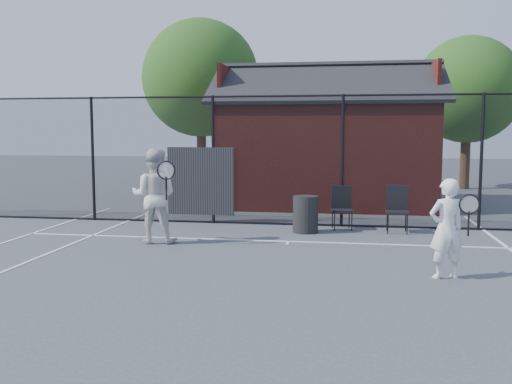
# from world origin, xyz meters

# --- Properties ---
(ground) EXTENTS (80.00, 80.00, 0.00)m
(ground) POSITION_xyz_m (0.00, 0.00, 0.00)
(ground) COLOR #41474B
(ground) RESTS_ON ground
(court_lines) EXTENTS (11.02, 18.00, 0.01)m
(court_lines) POSITION_xyz_m (0.00, -1.32, 0.01)
(court_lines) COLOR white
(court_lines) RESTS_ON ground
(fence) EXTENTS (22.04, 3.00, 3.00)m
(fence) POSITION_xyz_m (-0.30, 5.00, 1.45)
(fence) COLOR black
(fence) RESTS_ON ground
(clubhouse) EXTENTS (6.50, 4.36, 4.19)m
(clubhouse) POSITION_xyz_m (0.50, 9.00, 1.61)
(clubhouse) COLOR maroon
(clubhouse) RESTS_ON ground
(tree_left) EXTENTS (4.48, 4.48, 6.44)m
(tree_left) POSITION_xyz_m (-4.50, 13.50, 4.19)
(tree_left) COLOR #332014
(tree_left) RESTS_ON ground
(tree_right) EXTENTS (3.97, 3.97, 5.70)m
(tree_right) POSITION_xyz_m (5.50, 14.50, 3.71)
(tree_right) COLOR #332014
(tree_right) RESTS_ON ground
(player_front) EXTENTS (0.71, 0.57, 1.49)m
(player_front) POSITION_xyz_m (2.58, 0.58, 0.75)
(player_front) COLOR white
(player_front) RESTS_ON ground
(player_back) EXTENTS (1.03, 0.78, 1.84)m
(player_back) POSITION_xyz_m (-2.58, 2.51, 0.92)
(player_back) COLOR silver
(player_back) RESTS_ON ground
(chair_left) EXTENTS (0.52, 0.54, 0.94)m
(chair_left) POSITION_xyz_m (1.02, 4.60, 0.47)
(chair_left) COLOR black
(chair_left) RESTS_ON ground
(chair_right) EXTENTS (0.48, 0.50, 0.99)m
(chair_right) POSITION_xyz_m (2.19, 4.37, 0.49)
(chair_right) COLOR black
(chair_right) RESTS_ON ground
(waste_bin) EXTENTS (0.62, 0.62, 0.79)m
(waste_bin) POSITION_xyz_m (0.25, 4.10, 0.40)
(waste_bin) COLOR #242424
(waste_bin) RESTS_ON ground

